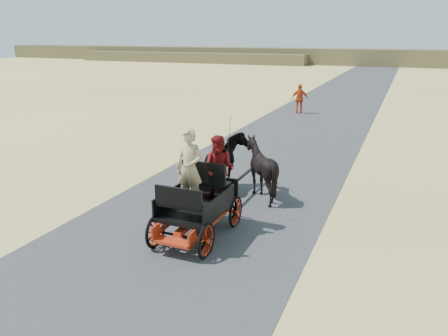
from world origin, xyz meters
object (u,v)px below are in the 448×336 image
at_px(carriage, 198,221).
at_px(horse_right, 261,169).
at_px(pedestrian, 300,99).
at_px(horse_left, 225,164).

height_order(carriage, horse_right, horse_right).
bearing_deg(horse_right, pedestrian, -81.07).
bearing_deg(horse_right, horse_left, 0.00).
relative_size(horse_right, pedestrian, 0.98).
distance_m(carriage, pedestrian, 17.30).
xyz_separation_m(carriage, horse_right, (0.55, 3.00, 0.49)).
bearing_deg(horse_left, carriage, 100.39).
distance_m(horse_left, horse_right, 1.10).
relative_size(horse_left, horse_right, 1.18).
height_order(horse_left, horse_right, horse_right).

